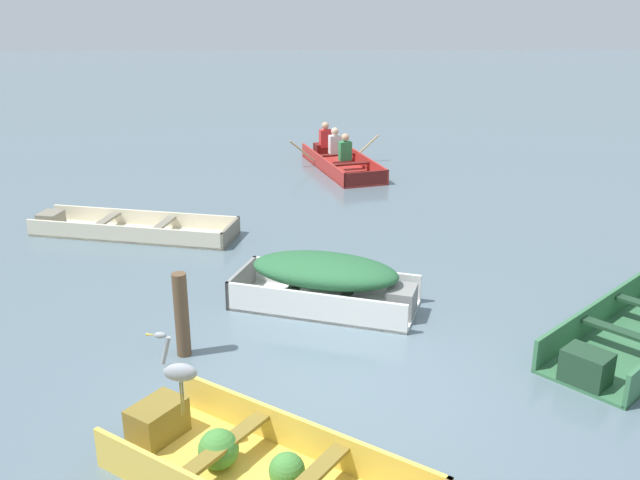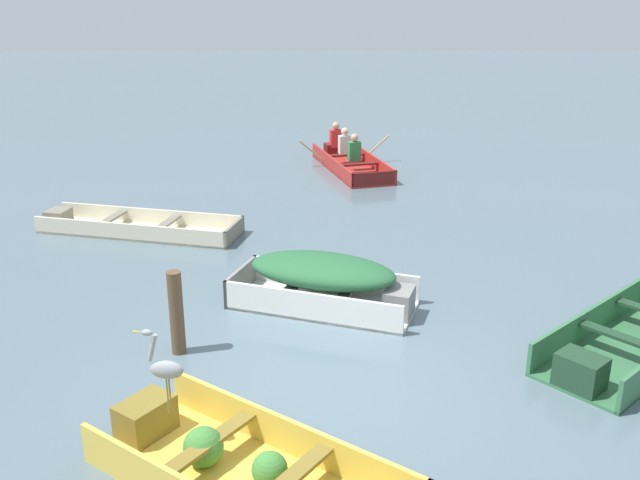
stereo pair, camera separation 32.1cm
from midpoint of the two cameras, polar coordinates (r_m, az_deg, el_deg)
ground_plane at (r=8.07m, az=-0.77°, el=-11.50°), size 80.00×80.00×0.00m
dinghy_yellow_foreground at (r=6.63m, az=-6.55°, el=-17.94°), size 3.13×2.72×0.41m
skiff_white_near_moored at (r=9.67m, az=-0.38°, el=-3.05°), size 2.69×1.78×0.74m
skiff_cream_mid_moored at (r=13.06m, az=-15.83°, el=0.87°), size 3.71×1.74×0.31m
skiff_green_far_moored at (r=9.50m, az=22.88°, el=-7.10°), size 3.07×2.95×0.41m
rowboat_red_with_crew at (r=17.11m, az=1.00°, el=6.50°), size 2.21×3.33×0.90m
heron_on_dinghy at (r=6.77m, az=-12.62°, el=-10.09°), size 0.46×0.18×0.84m
mooring_post at (r=8.61m, az=-12.07°, el=-5.89°), size 0.17×0.17×1.05m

